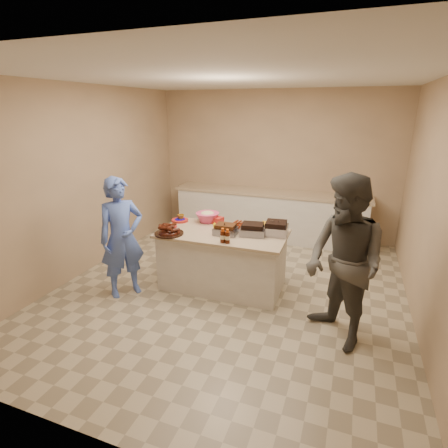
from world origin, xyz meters
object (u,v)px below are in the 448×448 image
(bbq_bottle_a, at_px, (223,242))
(mustard_bottle, at_px, (215,230))
(plastic_cup, at_px, (181,221))
(guest_blue, at_px, (127,292))
(rib_platter, at_px, (169,234))
(guest_gray, at_px, (335,339))
(bbq_bottle_b, at_px, (227,243))
(island, at_px, (223,286))
(roasting_pan, at_px, (276,234))
(coleslaw_bowl, at_px, (208,222))

(bbq_bottle_a, relative_size, mustard_bottle, 1.69)
(plastic_cup, xyz_separation_m, guest_blue, (-0.40, -0.88, -0.80))
(rib_platter, xyz_separation_m, mustard_bottle, (0.49, 0.37, 0.00))
(plastic_cup, relative_size, guest_gray, 0.06)
(bbq_bottle_b, xyz_separation_m, plastic_cup, (-0.95, 0.61, 0.00))
(plastic_cup, bearing_deg, bbq_bottle_b, -32.77)
(bbq_bottle_a, relative_size, guest_gray, 0.10)
(island, height_order, bbq_bottle_a, bbq_bottle_a)
(rib_platter, height_order, guest_gray, rib_platter)
(bbq_bottle_b, height_order, mustard_bottle, bbq_bottle_b)
(guest_blue, bearing_deg, bbq_bottle_a, -41.44)
(rib_platter, bearing_deg, guest_blue, -149.41)
(plastic_cup, xyz_separation_m, guest_gray, (2.30, -0.95, -0.80))
(roasting_pan, xyz_separation_m, coleslaw_bowl, (-1.04, 0.18, 0.00))
(roasting_pan, xyz_separation_m, bbq_bottle_a, (-0.55, -0.51, 0.00))
(coleslaw_bowl, xyz_separation_m, bbq_bottle_b, (0.55, -0.69, 0.00))
(guest_blue, bearing_deg, bbq_bottle_b, -41.92)
(rib_platter, bearing_deg, mustard_bottle, 36.84)
(coleslaw_bowl, xyz_separation_m, mustard_bottle, (0.22, -0.28, 0.00))
(bbq_bottle_a, height_order, bbq_bottle_b, bbq_bottle_a)
(coleslaw_bowl, distance_m, mustard_bottle, 0.36)
(island, distance_m, mustard_bottle, 0.81)
(guest_blue, bearing_deg, roasting_pan, -30.23)
(guest_blue, bearing_deg, plastic_cup, 12.48)
(coleslaw_bowl, bearing_deg, rib_platter, -112.45)
(bbq_bottle_b, distance_m, guest_blue, 1.58)
(rib_platter, bearing_deg, bbq_bottle_b, -2.45)
(roasting_pan, xyz_separation_m, guest_gray, (0.87, -0.85, -0.80))
(bbq_bottle_b, bearing_deg, rib_platter, 177.55)
(roasting_pan, height_order, guest_blue, roasting_pan)
(bbq_bottle_b, bearing_deg, guest_gray, -14.08)
(rib_platter, distance_m, coleslaw_bowl, 0.71)
(island, relative_size, roasting_pan, 5.58)
(rib_platter, relative_size, guest_blue, 0.24)
(bbq_bottle_a, bearing_deg, island, 110.68)
(bbq_bottle_a, bearing_deg, bbq_bottle_b, 1.02)
(guest_gray, bearing_deg, plastic_cup, -153.47)
(roasting_pan, relative_size, mustard_bottle, 2.76)
(island, bearing_deg, guest_blue, -152.84)
(rib_platter, bearing_deg, island, 26.14)
(roasting_pan, bearing_deg, guest_blue, -162.07)
(roasting_pan, bearing_deg, rib_platter, -165.30)
(roasting_pan, xyz_separation_m, bbq_bottle_b, (-0.48, -0.51, 0.00))
(guest_gray, bearing_deg, coleslaw_bowl, -159.35)
(island, relative_size, coleslaw_bowl, 4.99)
(roasting_pan, height_order, mustard_bottle, roasting_pan)
(coleslaw_bowl, bearing_deg, guest_blue, -129.35)
(roasting_pan, xyz_separation_m, guest_blue, (-1.83, -0.78, -0.80))
(island, xyz_separation_m, bbq_bottle_b, (0.19, -0.35, 0.80))
(bbq_bottle_a, bearing_deg, guest_blue, -168.15)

